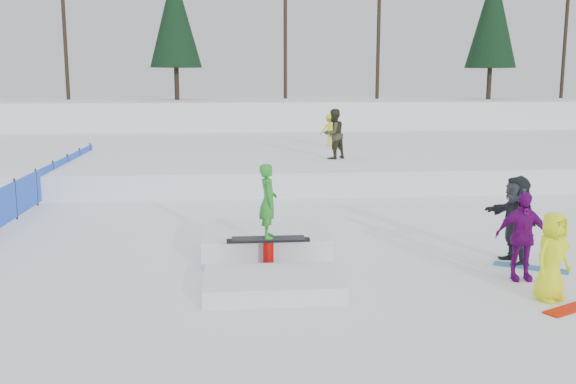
{
  "coord_description": "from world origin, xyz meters",
  "views": [
    {
      "loc": [
        -0.87,
        -12.58,
        3.68
      ],
      "look_at": [
        0.5,
        2.0,
        1.1
      ],
      "focal_mm": 40.0,
      "sensor_mm": 36.0,
      "label": 1
    }
  ],
  "objects": [
    {
      "name": "snow_midrise",
      "position": [
        0.0,
        16.0,
        0.4
      ],
      "size": [
        50.0,
        18.0,
        0.8
      ],
      "primitive_type": "cube",
      "color": "white",
      "rests_on": "ground"
    },
    {
      "name": "ground",
      "position": [
        0.0,
        0.0,
        0.0
      ],
      "size": [
        120.0,
        120.0,
        0.0
      ],
      "primitive_type": "plane",
      "color": "white"
    },
    {
      "name": "treeline",
      "position": [
        6.18,
        28.28,
        7.45
      ],
      "size": [
        40.24,
        4.22,
        10.5
      ],
      "color": "black",
      "rests_on": "snow_berm"
    },
    {
      "name": "spectator_dark",
      "position": [
        4.88,
        -0.45,
        0.9
      ],
      "size": [
        0.74,
        1.72,
        1.79
      ],
      "primitive_type": "imported",
      "rotation": [
        0.0,
        0.0,
        -1.44
      ],
      "color": "black",
      "rests_on": "ground"
    },
    {
      "name": "spectator_purple",
      "position": [
        4.5,
        -1.54,
        0.83
      ],
      "size": [
        1.0,
        0.49,
        1.66
      ],
      "primitive_type": "imported",
      "rotation": [
        0.0,
        0.0,
        -0.09
      ],
      "color": "#600767",
      "rests_on": "ground"
    },
    {
      "name": "safety_fence",
      "position": [
        -6.5,
        6.6,
        0.55
      ],
      "size": [
        0.05,
        16.0,
        1.1
      ],
      "color": "blue",
      "rests_on": "ground"
    },
    {
      "name": "walker_ygreen",
      "position": [
        3.58,
        15.01,
        1.5
      ],
      "size": [
        0.99,
        0.68,
        1.4
      ],
      "primitive_type": "imported",
      "rotation": [
        0.0,
        0.0,
        2.95
      ],
      "color": "#CECA17",
      "rests_on": "snow_midrise"
    },
    {
      "name": "loose_board_teal",
      "position": [
        5.04,
        -0.89,
        0.01
      ],
      "size": [
        1.33,
        0.99,
        0.03
      ],
      "primitive_type": "cube",
      "rotation": [
        0.0,
        0.0,
        -0.57
      ],
      "color": "#2B6796",
      "rests_on": "ground"
    },
    {
      "name": "loose_board_red",
      "position": [
        4.76,
        -3.08,
        0.01
      ],
      "size": [
        1.37,
        0.89,
        0.03
      ],
      "primitive_type": "cube",
      "rotation": [
        0.0,
        0.0,
        0.47
      ],
      "color": "red",
      "rests_on": "ground"
    },
    {
      "name": "spectator_yellow",
      "position": [
        4.5,
        -2.68,
        0.76
      ],
      "size": [
        0.88,
        0.77,
        1.52
      ],
      "primitive_type": "imported",
      "rotation": [
        0.0,
        0.0,
        0.47
      ],
      "color": "#E3F514",
      "rests_on": "ground"
    },
    {
      "name": "snow_berm",
      "position": [
        0.0,
        30.0,
        1.2
      ],
      "size": [
        60.0,
        14.0,
        2.4
      ],
      "primitive_type": "cube",
      "color": "white",
      "rests_on": "ground"
    },
    {
      "name": "jib_rail_feature",
      "position": [
        -0.13,
        -0.06,
        0.3
      ],
      "size": [
        2.6,
        4.4,
        2.11
      ],
      "color": "white",
      "rests_on": "ground"
    },
    {
      "name": "walker_olive",
      "position": [
        2.98,
        10.55,
        1.71
      ],
      "size": [
        1.12,
        1.07,
        1.83
      ],
      "primitive_type": "imported",
      "rotation": [
        0.0,
        0.0,
        3.73
      ],
      "color": "#2E2C1A",
      "rests_on": "snow_midrise"
    }
  ]
}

